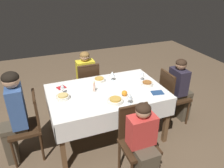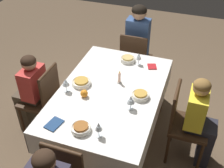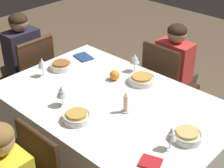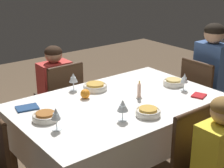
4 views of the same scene
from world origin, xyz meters
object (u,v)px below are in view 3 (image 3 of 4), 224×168
wine_glass_west (171,134)px  bowl_east (61,66)px  person_child_dark (21,63)px  wine_glass_south (135,59)px  dining_table (112,110)px  bowl_north (76,116)px  chair_east (32,77)px  orange_fruit (115,75)px  candle_centerpiece (126,105)px  napkin_red_folded (151,163)px  wine_glass_east (42,63)px  wine_glass_north (62,92)px  bowl_west (187,135)px  person_child_red (177,72)px  chair_south (166,85)px  napkin_spare_side (83,57)px  bowl_south (142,79)px

wine_glass_west → bowl_east: wine_glass_west is taller
person_child_dark → wine_glass_south: (-1.06, -0.36, 0.27)m
person_child_dark → wine_glass_west: bearing=83.4°
dining_table → bowl_north: 0.34m
chair_east → orange_fruit: bearing=99.7°
candle_centerpiece → napkin_red_folded: (-0.40, 0.26, -0.05)m
person_child_dark → wine_glass_east: 0.68m
chair_east → wine_glass_north: bearing=69.0°
bowl_west → candle_centerpiece: bearing=4.8°
person_child_red → wine_glass_east: bearing=63.3°
bowl_north → bowl_east: bearing=-32.0°
wine_glass_east → wine_glass_south: (-0.46, -0.53, -0.00)m
chair_east → orange_fruit: 0.94m
bowl_west → wine_glass_south: size_ratio=1.19×
chair_south → bowl_east: 0.93m
chair_south → bowl_north: (-0.08, 1.10, 0.28)m
bowl_north → napkin_red_folded: (-0.57, -0.01, -0.02)m
wine_glass_south → person_child_dark: bearing=18.5°
bowl_west → napkin_spare_side: 1.26m
chair_south → napkin_red_folded: chair_south is taller
chair_south → bowl_west: (-0.68, 0.79, 0.28)m
bowl_north → wine_glass_west: bearing=-163.2°
person_child_dark → napkin_red_folded: size_ratio=7.89×
wine_glass_east → candle_centerpiece: bearing=-175.0°
person_child_red → candle_centerpiece: (-0.24, 0.98, 0.24)m
bowl_north → bowl_south: (-0.01, -0.64, -0.00)m
wine_glass_east → bowl_west: bearing=-175.0°
wine_glass_west → bowl_east: bearing=-9.7°
wine_glass_south → orange_fruit: 0.22m
bowl_south → candle_centerpiece: candle_centerpiece is taller
chair_east → wine_glass_north: (-0.87, 0.33, 0.35)m
orange_fruit → dining_table: bearing=129.1°
napkin_spare_side → person_child_dark: bearing=22.6°
wine_glass_north → napkin_spare_side: wine_glass_north is taller
person_child_red → napkin_red_folded: 1.42m
person_child_dark → orange_fruit: person_child_dark is taller
bowl_south → orange_fruit: orange_fruit is taller
wine_glass_south → orange_fruit: (0.02, 0.21, -0.07)m
person_child_dark → candle_centerpiece: size_ratio=7.35×
person_child_dark → napkin_red_folded: bearing=78.2°
candle_centerpiece → orange_fruit: size_ratio=1.94×
chair_east → bowl_south: 1.12m
bowl_south → wine_glass_east: bearing=35.5°
chair_east → napkin_spare_side: (-0.44, -0.25, 0.25)m
bowl_east → napkin_red_folded: size_ratio=1.29×
chair_south → person_child_dark: 1.34m
bowl_west → wine_glass_east: 1.21m
dining_table → wine_glass_west: bearing=165.7°
bowl_east → wine_glass_east: size_ratio=1.16×
bowl_north → napkin_red_folded: size_ratio=1.29×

